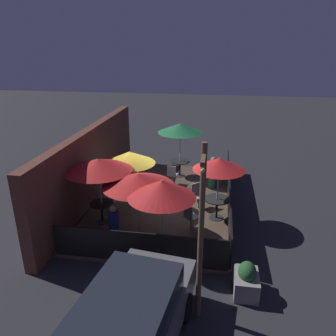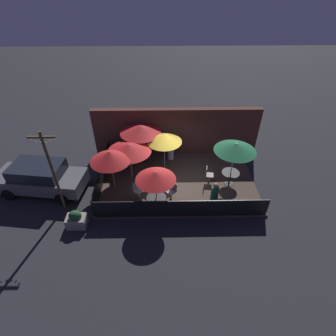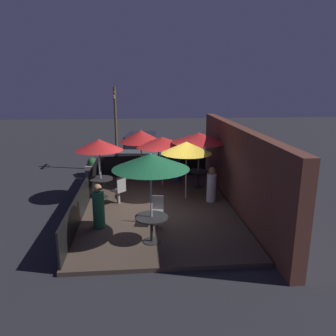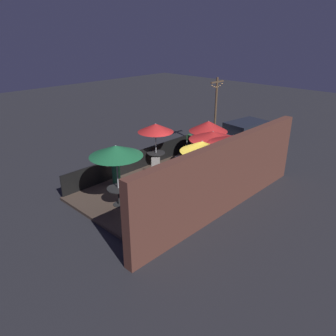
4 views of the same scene
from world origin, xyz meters
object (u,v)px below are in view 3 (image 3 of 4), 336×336
patio_umbrella_5 (186,148)px  patron_0 (211,186)px  patio_umbrella_0 (199,138)px  light_post (116,125)px  dining_table_0 (198,174)px  patio_umbrella_4 (141,136)px  patio_chair_0 (156,210)px  patio_umbrella_2 (151,161)px  dining_table_1 (101,182)px  patio_chair_1 (124,177)px  planter_box (92,168)px  dining_table_2 (152,222)px  patio_chair_2 (119,190)px  patron_1 (177,169)px  patron_2 (99,208)px  patio_umbrella_3 (162,142)px  parked_car_0 (141,148)px  patio_umbrella_1 (99,145)px

patio_umbrella_5 → patron_0: patio_umbrella_5 is taller
patio_umbrella_0 → light_post: 4.99m
patron_0 → dining_table_0: bearing=69.2°
patio_umbrella_4 → patio_chair_0: bearing=4.8°
patio_umbrella_2 → dining_table_1: (-3.74, -1.76, -1.67)m
patio_chair_1 → planter_box: (-2.57, -1.64, -0.23)m
patio_umbrella_2 → dining_table_2: bearing=0.0°
patio_chair_2 → patio_umbrella_2: bearing=153.8°
patio_umbrella_4 → patron_1: patio_umbrella_4 is taller
patio_umbrella_5 → patron_2: (2.28, -2.95, -1.33)m
patio_umbrella_3 → patio_umbrella_5: (1.76, 0.75, 0.09)m
parked_car_0 → patio_umbrella_3: bearing=18.4°
patio_umbrella_0 → parked_car_0: 5.61m
dining_table_2 → light_post: (-8.14, -1.44, 1.60)m
patio_umbrella_3 → light_post: light_post is taller
dining_table_1 → patio_chair_0: bearing=36.4°
patron_0 → dining_table_1: bearing=141.8°
dining_table_0 → patron_1: bearing=-142.8°
patio_umbrella_4 → patio_chair_2: 3.34m
patio_umbrella_2 → patio_umbrella_3: size_ratio=1.11×
dining_table_1 → patron_0: 4.13m
patio_umbrella_0 → dining_table_0: patio_umbrella_0 is taller
dining_table_1 → patron_0: size_ratio=0.71×
dining_table_2 → patron_2: (-1.07, -1.54, 0.04)m
patio_umbrella_0 → patio_umbrella_1: bearing=-77.1°
patio_chair_2 → patron_0: size_ratio=0.73×
patron_1 → patron_2: bearing=-41.4°
dining_table_2 → patio_umbrella_5: bearing=157.2°
patio_umbrella_0 → patio_umbrella_4: (-1.28, -2.32, -0.12)m
patio_umbrella_0 → patio_umbrella_5: 1.46m
patio_umbrella_4 → patron_2: patio_umbrella_4 is taller
patio_umbrella_0 → dining_table_1: size_ratio=2.52×
patio_umbrella_1 → patron_0: patio_umbrella_1 is taller
patio_umbrella_0 → patio_chair_2: (1.61, -3.14, -1.58)m
planter_box → patio_umbrella_5: bearing=45.7°
patio_umbrella_1 → patio_umbrella_3: bearing=119.5°
patio_chair_1 → planter_box: patio_chair_1 is taller
dining_table_0 → dining_table_1: dining_table_1 is taller
dining_table_0 → light_post: light_post is taller
light_post → parked_car_0: bearing=138.7°
patio_umbrella_1 → patio_umbrella_2: patio_umbrella_2 is taller
patio_chair_0 → patio_chair_1: patio_chair_1 is taller
dining_table_2 → planter_box: bearing=-160.4°
patio_umbrella_5 → patio_chair_2: patio_umbrella_5 is taller
patio_umbrella_2 → patio_chair_1: patio_umbrella_2 is taller
patio_umbrella_0 → patio_chair_1: patio_umbrella_0 is taller
patio_umbrella_2 → dining_table_2: (0.00, 0.00, -1.68)m
patio_umbrella_2 → planter_box: bearing=-160.4°
patio_chair_0 → light_post: 7.44m
dining_table_2 → patron_0: bearing=142.4°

